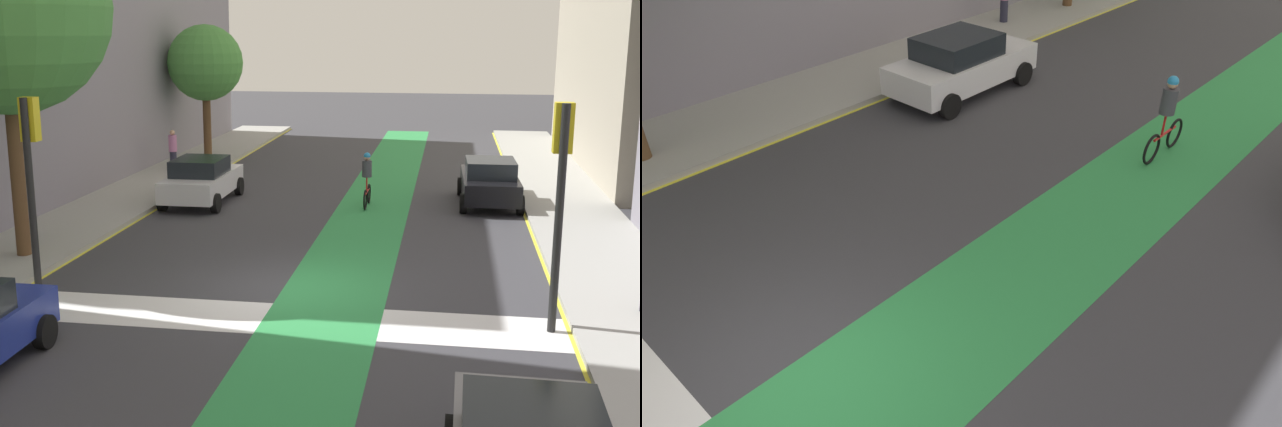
% 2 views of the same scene
% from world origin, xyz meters
% --- Properties ---
extents(ground_plane, '(120.00, 120.00, 0.00)m').
position_xyz_m(ground_plane, '(0.00, 0.00, 0.00)').
color(ground_plane, '#38383D').
extents(bike_lane_paint, '(2.40, 60.00, 0.01)m').
position_xyz_m(bike_lane_paint, '(1.08, 0.00, 0.00)').
color(bike_lane_paint, '#2D8C47').
rests_on(bike_lane_paint, ground_plane).
extents(car_white_left_far, '(2.03, 4.21, 1.57)m').
position_xyz_m(car_white_left_far, '(-4.79, 8.64, 0.80)').
color(car_white_left_far, silver).
rests_on(car_white_left_far, ground_plane).
extents(cyclist_in_lane, '(0.32, 1.73, 1.86)m').
position_xyz_m(cyclist_in_lane, '(0.85, 8.87, 0.97)').
color(cyclist_in_lane, black).
rests_on(cyclist_in_lane, ground_plane).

